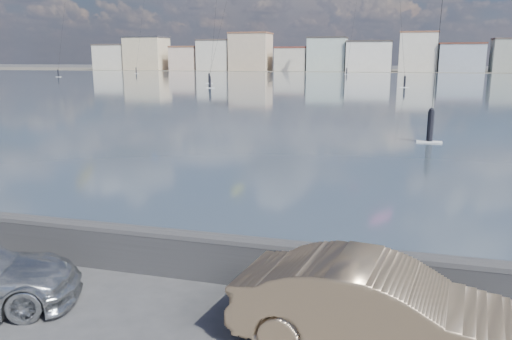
{
  "coord_description": "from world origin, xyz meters",
  "views": [
    {
      "loc": [
        3.97,
        -6.73,
        4.69
      ],
      "look_at": [
        1.0,
        4.0,
        2.2
      ],
      "focal_mm": 35.0,
      "sensor_mm": 36.0,
      "label": 1
    }
  ],
  "objects": [
    {
      "name": "seawall",
      "position": [
        0.0,
        2.7,
        0.58
      ],
      "size": [
        400.0,
        0.36,
        1.08
      ],
      "color": "#28282B",
      "rests_on": "ground"
    },
    {
      "name": "far_buildings",
      "position": [
        1.31,
        186.0,
        6.03
      ],
      "size": [
        240.79,
        13.26,
        14.6
      ],
      "color": "beige",
      "rests_on": "ground"
    },
    {
      "name": "bay_water",
      "position": [
        0.0,
        91.5,
        0.01
      ],
      "size": [
        500.0,
        177.0,
        0.0
      ],
      "primitive_type": "cube",
      "color": "#374A5B",
      "rests_on": "ground"
    },
    {
      "name": "far_shore_strip",
      "position": [
        0.0,
        200.0,
        0.01
      ],
      "size": [
        500.0,
        60.0,
        0.0
      ],
      "primitive_type": "cube",
      "color": "#4C473D",
      "rests_on": "ground"
    },
    {
      "name": "car_champagne",
      "position": [
        3.94,
        0.78,
        0.78
      ],
      "size": [
        4.93,
        2.31,
        1.56
      ],
      "primitive_type": "imported",
      "rotation": [
        0.0,
        0.0,
        1.43
      ],
      "color": "tan",
      "rests_on": "ground"
    }
  ]
}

